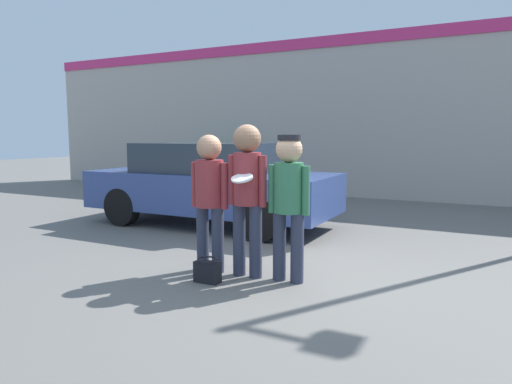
# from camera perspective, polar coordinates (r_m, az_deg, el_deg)

# --- Properties ---
(ground_plane) EXTENTS (56.00, 56.00, 0.00)m
(ground_plane) POSITION_cam_1_polar(r_m,az_deg,el_deg) (5.67, 3.97, -10.04)
(ground_plane) COLOR #66635E
(storefront_building) EXTENTS (24.00, 0.22, 4.33)m
(storefront_building) POSITION_cam_1_polar(r_m,az_deg,el_deg) (12.43, 17.46, 9.18)
(storefront_building) COLOR #B2A89E
(storefront_building) RESTS_ON ground
(person_left) EXTENTS (0.51, 0.34, 1.68)m
(person_left) POSITION_cam_1_polar(r_m,az_deg,el_deg) (5.56, -5.82, 0.11)
(person_left) COLOR #2D3347
(person_left) RESTS_ON ground
(person_middle_with_frisbee) EXTENTS (0.49, 0.52, 1.80)m
(person_middle_with_frisbee) POSITION_cam_1_polar(r_m,az_deg,el_deg) (5.31, -1.11, 0.71)
(person_middle_with_frisbee) COLOR #2D3347
(person_middle_with_frisbee) RESTS_ON ground
(person_right) EXTENTS (0.50, 0.33, 1.68)m
(person_right) POSITION_cam_1_polar(r_m,az_deg,el_deg) (5.15, 4.10, -0.35)
(person_right) COLOR #2D3347
(person_right) RESTS_ON ground
(parked_car_near) EXTENTS (4.65, 1.86, 1.53)m
(parked_car_near) POSITION_cam_1_polar(r_m,az_deg,el_deg) (8.56, -5.79, 1.08)
(parked_car_near) COLOR #334784
(parked_car_near) RESTS_ON ground
(shrub) EXTENTS (1.42, 1.42, 1.42)m
(shrub) POSITION_cam_1_polar(r_m,az_deg,el_deg) (13.45, -5.23, 2.94)
(shrub) COLOR #2D6B33
(shrub) RESTS_ON ground
(handbag) EXTENTS (0.30, 0.23, 0.28)m
(handbag) POSITION_cam_1_polar(r_m,az_deg,el_deg) (5.30, -6.09, -9.77)
(handbag) COLOR black
(handbag) RESTS_ON ground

